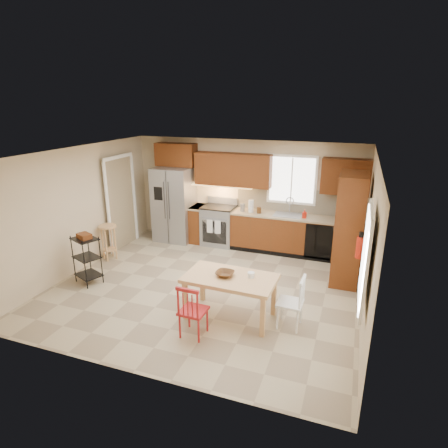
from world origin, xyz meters
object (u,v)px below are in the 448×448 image
fire_extinguisher (360,247)px  utility_cart (87,260)px  range_stove (219,226)px  chair_white (290,302)px  pantry (349,229)px  soap_bottle (305,214)px  dining_table (230,297)px  table_bowl (225,276)px  table_jar (251,276)px  refrigerator (174,204)px  bar_stool (109,242)px  chair_red (193,310)px

fire_extinguisher → utility_cart: (-4.82, -0.73, -0.63)m
range_stove → chair_white: range_stove is taller
pantry → soap_bottle: bearing=136.5°
dining_table → table_bowl: size_ratio=4.94×
table_jar → chair_white: bearing=-3.6°
table_bowl → table_jar: bearing=12.5°
pantry → chair_white: (-0.73, -1.96, -0.63)m
soap_bottle → refrigerator: bearing=179.5°
refrigerator → table_jar: (2.77, -2.84, -0.17)m
dining_table → utility_cart: utility_cart is taller
fire_extinguisher → bar_stool: bearing=176.0°
refrigerator → bar_stool: refrigerator is taller
soap_bottle → fire_extinguisher: size_ratio=0.53×
range_stove → utility_cart: size_ratio=0.97×
refrigerator → dining_table: bearing=-50.1°
pantry → dining_table: 2.71m
table_jar → utility_cart: (-3.26, 0.14, -0.26)m
table_jar → utility_cart: bearing=177.6°
soap_bottle → bar_stool: size_ratio=0.24×
pantry → fire_extinguisher: 1.07m
range_stove → pantry: 3.19m
chair_white → pantry: bearing=-18.2°
table_bowl → utility_cart: 2.88m
table_jar → bar_stool: size_ratio=0.14×
soap_bottle → bar_stool: (-3.98, -1.59, -0.61)m
utility_cart → chair_white: bearing=19.9°
pantry → chair_white: pantry is taller
pantry → table_bowl: size_ratio=7.23×
soap_bottle → fire_extinguisher: 2.27m
refrigerator → pantry: pantry is taller
table_bowl → refrigerator: bearing=128.9°
refrigerator → table_jar: 3.97m
utility_cart → refrigerator: bearing=102.2°
soap_bottle → chair_red: size_ratio=0.23×
refrigerator → range_stove: (1.15, 0.06, -0.45)m
bar_stool → utility_cart: bearing=-57.0°
soap_bottle → bar_stool: 4.33m
pantry → fire_extinguisher: (0.20, -1.05, 0.05)m
range_stove → dining_table: (1.30, -2.99, -0.11)m
range_stove → table_jar: 3.34m
soap_bottle → chair_red: (-1.08, -3.56, -0.57)m
dining_table → chair_white: chair_white is taller
dining_table → utility_cart: size_ratio=1.52×
chair_red → bar_stool: size_ratio=1.08×
chair_red → table_jar: bearing=50.2°
bar_stool → soap_bottle: bearing=38.9°
pantry → table_bowl: pantry is taller
dining_table → range_stove: bearing=115.6°
refrigerator → range_stove: 1.24m
soap_bottle → chair_white: 2.93m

